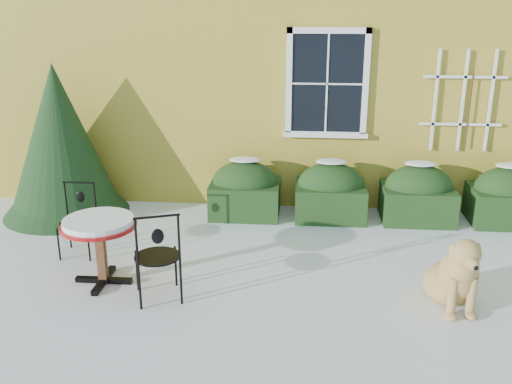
# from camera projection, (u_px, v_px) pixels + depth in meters

# --- Properties ---
(ground) EXTENTS (80.00, 80.00, 0.00)m
(ground) POSITION_uv_depth(u_px,v_px,m) (249.00, 296.00, 6.42)
(ground) COLOR white
(ground) RESTS_ON ground
(hedge_row) EXTENTS (4.95, 0.80, 0.91)m
(hedge_row) POSITION_uv_depth(u_px,v_px,m) (374.00, 193.00, 8.57)
(hedge_row) COLOR black
(hedge_row) RESTS_ON ground
(evergreen_shrub) EXTENTS (1.90, 1.90, 2.31)m
(evergreen_shrub) POSITION_uv_depth(u_px,v_px,m) (62.00, 155.00, 8.66)
(evergreen_shrub) COLOR black
(evergreen_shrub) RESTS_ON ground
(bistro_table) EXTENTS (0.87, 0.87, 0.80)m
(bistro_table) POSITION_uv_depth(u_px,v_px,m) (99.00, 230.00, 6.52)
(bistro_table) COLOR black
(bistro_table) RESTS_ON ground
(patio_chair_near) EXTENTS (0.60, 0.60, 1.06)m
(patio_chair_near) POSITION_uv_depth(u_px,v_px,m) (158.00, 255.00, 6.20)
(patio_chair_near) COLOR black
(patio_chair_near) RESTS_ON ground
(patio_chair_far) EXTENTS (0.45, 0.45, 0.94)m
(patio_chair_far) POSITION_uv_depth(u_px,v_px,m) (78.00, 220.00, 7.37)
(patio_chair_far) COLOR black
(patio_chair_far) RESTS_ON ground
(dog) EXTENTS (0.64, 1.00, 0.89)m
(dog) POSITION_uv_depth(u_px,v_px,m) (455.00, 277.00, 6.09)
(dog) COLOR tan
(dog) RESTS_ON ground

